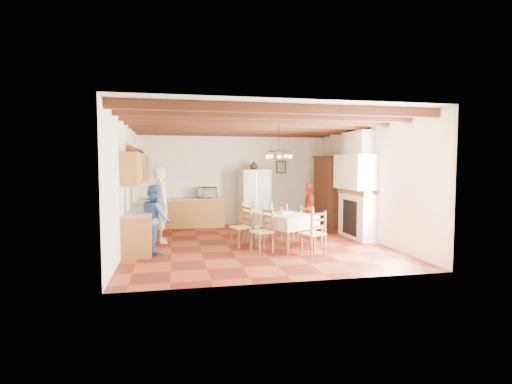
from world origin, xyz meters
The scene contains 31 objects.
floor centered at (0.00, 0.00, -0.01)m, with size 6.00×6.50×0.02m, color #4E140F.
ceiling centered at (0.00, 0.00, 3.01)m, with size 6.00×6.50×0.02m, color beige.
wall_back centered at (0.00, 3.26, 1.50)m, with size 6.00×0.02×3.00m, color beige.
wall_front centered at (0.00, -3.26, 1.50)m, with size 6.00×0.02×3.00m, color beige.
wall_left centered at (-3.01, 0.00, 1.50)m, with size 0.02×6.50×3.00m, color beige.
wall_right centered at (3.01, 0.00, 1.50)m, with size 0.02×6.50×3.00m, color beige.
ceiling_beams centered at (0.00, 0.00, 2.91)m, with size 6.00×6.30×0.16m, color #391B11, non-canonical shape.
lower_cabinets_left centered at (-2.70, 1.05, 0.43)m, with size 0.60×4.30×0.86m, color brown.
lower_cabinets_back centered at (-1.55, 2.95, 0.43)m, with size 2.30×0.60×0.86m, color brown.
countertop_left centered at (-2.70, 1.05, 0.88)m, with size 0.62×4.30×0.04m, color gray.
countertop_back centered at (-1.55, 2.95, 0.88)m, with size 2.34×0.62×0.04m, color gray.
backsplash_left centered at (-2.98, 1.05, 1.20)m, with size 0.03×4.30×0.60m, color white.
backsplash_back centered at (-1.55, 3.23, 1.20)m, with size 2.30×0.03×0.60m, color white.
upper_cabinets centered at (-2.83, 1.05, 1.85)m, with size 0.35×4.20×0.70m, color brown.
fireplace centered at (2.72, 0.20, 1.40)m, with size 0.56×1.60×2.80m, color silver, non-canonical shape.
wall_picture centered at (1.55, 3.23, 1.85)m, with size 0.34×0.03×0.42m, color black.
refrigerator centered at (0.55, 2.77, 0.89)m, with size 0.89×0.73×1.78m, color silver.
hutch centered at (2.75, 2.06, 1.10)m, with size 0.51×1.21×2.20m, color #371F11, non-canonical shape.
dining_table centered at (0.51, -0.36, 0.72)m, with size 1.57×2.05×0.80m.
chandelier centered at (0.51, -0.36, 2.25)m, with size 0.47×0.47×0.03m, color black.
chair_left_near centered at (-0.03, -0.96, 0.48)m, with size 0.42×0.40×0.96m, color brown, non-canonical shape.
chair_left_far centered at (-0.38, -0.24, 0.48)m, with size 0.42×0.40×0.96m, color brown, non-canonical shape.
chair_right_near centered at (1.27, -0.53, 0.48)m, with size 0.42×0.40×0.96m, color brown, non-canonical shape.
chair_right_far centered at (0.96, 0.19, 0.48)m, with size 0.42×0.40×0.96m, color brown, non-canonical shape.
chair_end_near centered at (0.99, -1.45, 0.48)m, with size 0.42×0.40×0.96m, color brown, non-canonical shape.
chair_end_far centered at (0.05, 0.60, 0.48)m, with size 0.42×0.40×0.96m, color brown, non-canonical shape.
person_man centered at (-2.23, 0.65, 0.95)m, with size 0.70×0.46×1.91m, color beige.
person_woman_blue centered at (-2.33, -0.46, 0.75)m, with size 0.73×0.57×1.50m, color #355A9C.
person_woman_red centered at (1.80, 1.13, 0.71)m, with size 0.84×0.35×1.43m, color #A43817.
microwave centered at (-0.90, 2.95, 1.07)m, with size 0.60×0.41×0.33m, color silver.
fridge_vase centered at (0.55, 2.77, 1.91)m, with size 0.26×0.26×0.27m, color #371F11.
Camera 1 is at (-1.93, -9.47, 1.95)m, focal length 28.00 mm.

